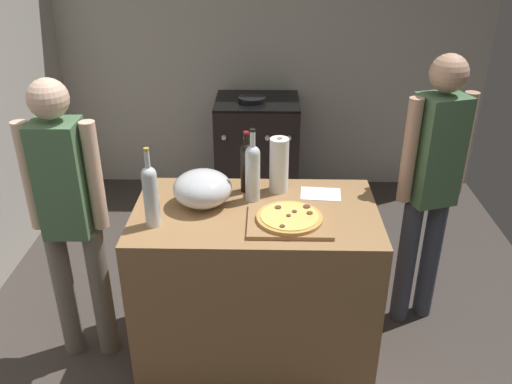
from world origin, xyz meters
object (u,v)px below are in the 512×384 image
paper_towel_roll (279,165)px  person_in_stripes (68,210)px  stove (257,151)px  pizza (290,217)px  wine_bottle_dark (246,165)px  mixing_bowl (202,189)px  wine_bottle_amber (151,194)px  person_in_red (432,179)px  wine_bottle_clear (253,170)px

paper_towel_roll → person_in_stripes: person_in_stripes is taller
stove → person_in_stripes: (-0.91, -1.88, 0.46)m
pizza → wine_bottle_dark: 0.42m
pizza → paper_towel_roll: bearing=97.7°
paper_towel_roll → person_in_stripes: (-1.06, -0.24, -0.15)m
wine_bottle_dark → person_in_stripes: (-0.88, -0.23, -0.15)m
pizza → person_in_stripes: person_in_stripes is taller
mixing_bowl → wine_bottle_amber: 0.31m
wine_bottle_dark → person_in_red: person_in_red is taller
wine_bottle_dark → stove: bearing=89.1°
mixing_bowl → person_in_red: 1.25m
mixing_bowl → wine_bottle_amber: (-0.21, -0.21, 0.08)m
pizza → stove: 2.05m
wine_bottle_clear → pizza: bearing=-52.6°
wine_bottle_amber → wine_bottle_dark: size_ratio=1.18×
mixing_bowl → wine_bottle_dark: bearing=37.3°
pizza → stove: size_ratio=0.34×
pizza → mixing_bowl: size_ratio=1.06×
wine_bottle_clear → mixing_bowl: bearing=-166.4°
paper_towel_roll → person_in_red: (0.84, 0.10, -0.12)m
wine_bottle_dark → pizza: bearing=-57.1°
person_in_stripes → pizza: bearing=-5.5°
stove → person_in_red: 1.90m
person_in_stripes → mixing_bowl: bearing=6.1°
paper_towel_roll → person_in_red: person_in_red is taller
paper_towel_roll → wine_bottle_clear: wine_bottle_clear is taller
paper_towel_roll → wine_bottle_clear: size_ratio=0.78×
pizza → person_in_red: size_ratio=0.20×
wine_bottle_clear → person_in_red: (0.97, 0.20, -0.14)m
stove → wine_bottle_clear: bearing=-89.6°
pizza → wine_bottle_amber: size_ratio=0.80×
paper_towel_roll → wine_bottle_amber: (-0.60, -0.38, 0.02)m
stove → person_in_red: size_ratio=0.58×
person_in_stripes → person_in_red: person_in_red is taller
wine_bottle_amber → person_in_red: size_ratio=0.24×
wine_bottle_amber → stove: bearing=77.3°
stove → person_in_stripes: bearing=-115.8°
paper_towel_roll → wine_bottle_dark: 0.17m
wine_bottle_amber → person_in_red: bearing=18.1°
paper_towel_roll → wine_bottle_dark: (-0.17, -0.01, 0.00)m
mixing_bowl → stove: (0.24, 1.81, -0.55)m
pizza → person_in_stripes: bearing=174.5°
wine_bottle_amber → stove: size_ratio=0.42×
paper_towel_roll → mixing_bowl: bearing=-156.4°
pizza → person_in_red: 0.91m
person_in_stripes → person_in_red: size_ratio=0.97×
person_in_stripes → wine_bottle_dark: bearing=14.9°
wine_bottle_amber → mixing_bowl: bearing=44.1°
stove → wine_bottle_amber: bearing=-102.7°
mixing_bowl → person_in_stripes: size_ratio=0.19×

